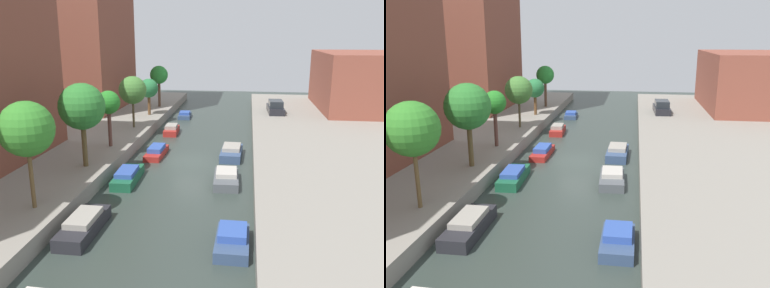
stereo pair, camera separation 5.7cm
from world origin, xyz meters
The scene contains 18 objects.
ground_plane centered at (0.00, 0.00, 0.00)m, with size 84.00×84.00×0.00m, color #2D3833.
quay_left centered at (-15.00, 0.00, 0.50)m, with size 20.00×64.00×1.00m, color gray.
low_block_right centered at (18.00, 21.00, 4.39)m, with size 10.00×15.76×6.79m, color brown.
street_tree_0 centered at (-6.62, -12.30, 5.26)m, with size 2.85×2.85×5.70m.
street_tree_1 centered at (-6.62, -5.19, 5.17)m, with size 3.15×3.15×5.77m.
street_tree_2 centered at (-6.62, 0.13, 4.53)m, with size 1.88×1.88×4.55m.
street_tree_3 centered at (-6.62, 7.18, 4.64)m, with size 2.69×2.69×5.00m.
street_tree_4 centered at (-6.62, 13.69, 3.96)m, with size 2.12×2.12×4.07m.
street_tree_5 centered at (-6.62, 19.19, 4.90)m, with size 2.23×2.23×5.08m.
parked_car centered at (7.67, 16.84, 1.61)m, with size 1.88×4.76×1.48m.
moored_boat_left_1 centered at (-3.70, -12.88, 0.43)m, with size 1.50×4.37×0.99m.
moored_boat_left_2 centered at (-3.62, -5.23, 0.40)m, with size 1.56×4.32×0.93m.
moored_boat_left_3 centered at (-3.00, 1.12, 0.35)m, with size 1.36×4.03×0.85m.
moored_boat_left_4 centered at (-3.19, 9.03, 0.40)m, with size 1.49×3.36×0.96m.
moored_boat_left_5 centered at (-3.11, 17.39, 0.31)m, with size 1.60×3.14×0.75m.
moored_boat_right_1 centered at (3.92, -13.34, 0.39)m, with size 1.61×3.21×0.92m.
moored_boat_right_2 centered at (3.15, -4.66, 0.38)m, with size 1.78×3.70×0.89m.
moored_boat_right_3 centered at (3.25, 1.58, 0.42)m, with size 1.79×4.10×0.98m.
Camera 1 is at (4.39, -31.09, 9.92)m, focal length 38.30 mm.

